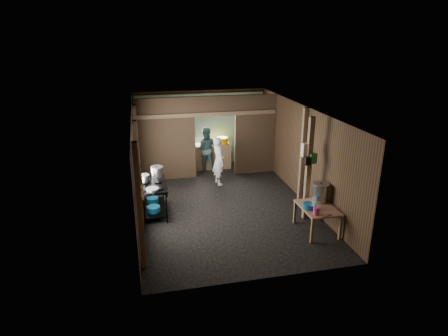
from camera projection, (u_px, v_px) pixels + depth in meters
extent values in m
cube|color=black|center=(222.00, 203.00, 10.49)|extent=(4.50, 7.00, 0.00)
cube|color=#4D473F|center=(222.00, 110.00, 9.62)|extent=(4.50, 7.00, 0.00)
cube|color=#48331D|center=(201.00, 128.00, 13.28)|extent=(4.50, 0.00, 2.60)
cube|color=#48331D|center=(264.00, 218.00, 6.84)|extent=(4.50, 0.00, 2.60)
cube|color=#48331D|center=(135.00, 164.00, 9.59)|extent=(0.00, 7.00, 2.60)
cube|color=#48331D|center=(302.00, 153.00, 10.52)|extent=(0.00, 7.00, 2.60)
cube|color=brown|center=(165.00, 140.00, 11.81)|extent=(1.85, 0.10, 2.60)
cube|color=brown|center=(255.00, 135.00, 12.41)|extent=(1.35, 0.10, 2.60)
cube|color=brown|center=(215.00, 106.00, 11.80)|extent=(1.30, 0.10, 0.60)
cube|color=#609A9A|center=(201.00, 130.00, 13.24)|extent=(4.40, 0.06, 2.50)
cube|color=#9B7C5B|center=(212.00, 156.00, 13.13)|extent=(1.20, 0.50, 0.85)
cylinder|color=beige|center=(208.00, 111.00, 13.03)|extent=(0.20, 0.03, 0.20)
cube|color=#9B7C5B|center=(140.00, 208.00, 7.22)|extent=(0.10, 0.12, 2.60)
cube|color=#9B7C5B|center=(138.00, 175.00, 8.87)|extent=(0.10, 0.12, 2.60)
cube|color=#9B7C5B|center=(138.00, 151.00, 10.71)|extent=(0.10, 0.12, 2.60)
cube|color=#9B7C5B|center=(302.00, 155.00, 10.32)|extent=(0.10, 0.12, 2.60)
cube|color=#9B7C5B|center=(308.00, 169.00, 9.25)|extent=(0.12, 0.12, 2.60)
cube|color=#9B7C5B|center=(207.00, 114.00, 11.78)|extent=(4.40, 0.12, 0.12)
cylinder|color=gray|center=(136.00, 147.00, 9.85)|extent=(0.03, 0.34, 0.34)
cylinder|color=black|center=(136.00, 146.00, 10.25)|extent=(0.03, 0.30, 0.30)
cube|color=#9B7C5B|center=(140.00, 193.00, 7.65)|extent=(0.14, 0.80, 0.03)
cylinder|color=beige|center=(140.00, 195.00, 7.40)|extent=(0.07, 0.07, 0.10)
cylinder|color=orange|center=(140.00, 190.00, 7.63)|extent=(0.08, 0.08, 0.10)
cylinder|color=#2A8535|center=(140.00, 186.00, 7.83)|extent=(0.06, 0.06, 0.10)
cube|color=beige|center=(306.00, 150.00, 9.15)|extent=(0.22, 0.15, 0.32)
cube|color=#2A8535|center=(313.00, 158.00, 9.10)|extent=(0.16, 0.12, 0.24)
cube|color=black|center=(308.00, 161.00, 9.07)|extent=(0.14, 0.10, 0.20)
cylinder|color=#115E8A|center=(154.00, 209.00, 9.62)|extent=(0.33, 0.33, 0.14)
cylinder|color=#115E8A|center=(152.00, 200.00, 10.16)|extent=(0.31, 0.31, 0.12)
cylinder|color=#115E8A|center=(310.00, 206.00, 8.75)|extent=(0.40, 0.40, 0.12)
cylinder|color=#C63D94|center=(316.00, 211.00, 8.45)|extent=(0.18, 0.18, 0.17)
cube|color=#B9B9B9|center=(327.00, 216.00, 8.38)|extent=(0.29, 0.15, 0.01)
cylinder|color=orange|center=(222.00, 140.00, 13.02)|extent=(0.38, 0.38, 0.21)
imported|color=white|center=(219.00, 161.00, 11.61)|extent=(0.44, 0.60, 1.49)
imported|color=#416669|center=(206.00, 149.00, 12.81)|extent=(0.84, 0.73, 1.49)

